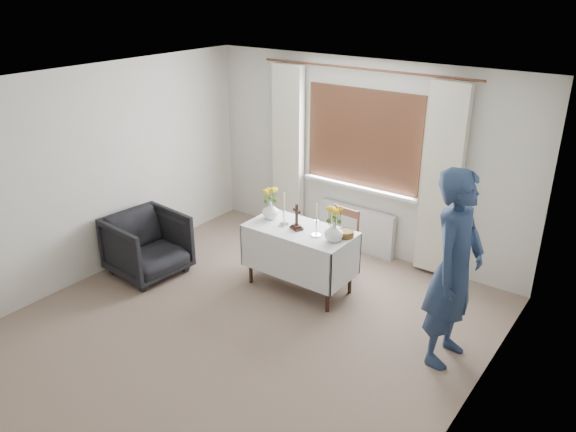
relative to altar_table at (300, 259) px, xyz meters
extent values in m
plane|color=#7D6656|center=(0.02, -1.14, -0.38)|extent=(5.00, 5.00, 0.00)
cube|color=silver|center=(0.00, 0.00, 0.00)|extent=(1.24, 0.64, 0.76)
imported|color=black|center=(-1.70, -0.80, 0.00)|extent=(0.91, 0.89, 0.77)
imported|color=navy|center=(1.87, -0.24, 0.57)|extent=(0.48, 0.71, 1.91)
cube|color=silver|center=(0.02, 1.28, -0.08)|extent=(1.10, 0.10, 0.60)
imported|color=white|center=(-0.45, 0.04, 0.48)|extent=(0.23, 0.23, 0.21)
imported|color=white|center=(0.47, -0.04, 0.49)|extent=(0.21, 0.21, 0.21)
cylinder|color=brown|center=(0.52, 0.13, 0.42)|extent=(0.19, 0.19, 0.07)
camera|label=1|loc=(3.29, -4.73, 3.01)|focal=35.00mm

